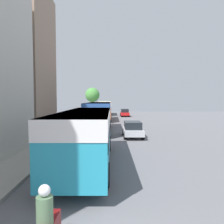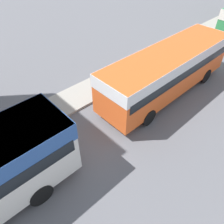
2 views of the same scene
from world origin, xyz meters
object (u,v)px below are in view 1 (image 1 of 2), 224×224
object	(u,v)px
bus_following	(99,113)
car_crossing	(133,129)
bus_third_in_line	(104,109)
car_far_curb	(125,113)
pedestrian_near_curb	(73,119)
bus_rear	(106,106)
bus_lead	(87,130)

from	to	relation	value
bus_following	car_crossing	size ratio (longest dim) A/B	2.66
bus_following	car_crossing	xyz separation A→B (m)	(3.38, -3.91, -1.29)
bus_third_in_line	car_crossing	bearing A→B (deg)	-78.61
car_far_curb	pedestrian_near_curb	distance (m)	19.34
bus_third_in_line	bus_rear	size ratio (longest dim) A/B	1.08
bus_lead	car_crossing	world-z (taller)	bus_lead
bus_lead	pedestrian_near_curb	distance (m)	16.02
bus_rear	car_far_curb	size ratio (longest dim) A/B	2.13
bus_rear	bus_third_in_line	bearing A→B (deg)	-89.51
bus_following	bus_third_in_line	bearing A→B (deg)	89.99
car_crossing	bus_following	bearing A→B (deg)	-49.22
bus_following	bus_rear	world-z (taller)	bus_rear
bus_third_in_line	car_crossing	xyz separation A→B (m)	(3.37, -16.76, -1.16)
bus_lead	bus_rear	xyz separation A→B (m)	(-0.20, 38.42, 0.16)
bus_third_in_line	bus_following	bearing A→B (deg)	-90.01
car_crossing	pedestrian_near_curb	bearing A→B (deg)	-45.98
bus_rear	pedestrian_near_curb	bearing A→B (deg)	-98.31
car_far_curb	bus_rear	bearing A→B (deg)	129.91
bus_third_in_line	car_far_curb	distance (m)	9.15
bus_following	pedestrian_near_curb	world-z (taller)	bus_following
car_crossing	car_far_curb	bearing A→B (deg)	-91.61
bus_lead	bus_following	world-z (taller)	bus_following
bus_lead	bus_third_in_line	world-z (taller)	bus_third_in_line
bus_lead	car_far_curb	xyz separation A→B (m)	(3.98, 33.42, -1.10)
pedestrian_near_curb	car_crossing	bearing A→B (deg)	-45.98
pedestrian_near_curb	bus_third_in_line	bearing A→B (deg)	70.46
bus_following	car_far_curb	bearing A→B (deg)	79.00
bus_rear	pedestrian_near_curb	size ratio (longest dim) A/B	4.92
bus_following	bus_rear	size ratio (longest dim) A/B	1.15
bus_following	bus_third_in_line	xyz separation A→B (m)	(0.00, 12.84, -0.14)
bus_following	bus_third_in_line	distance (m)	12.84
car_crossing	car_far_curb	world-z (taller)	car_far_curb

